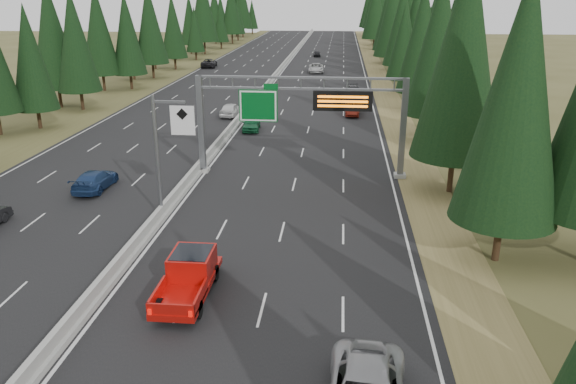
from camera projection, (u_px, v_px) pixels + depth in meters
The scene contains 17 objects.
road at pixel (269, 86), 88.11m from camera, with size 32.00×260.00×0.08m, color black.
shoulder_right at pixel (383, 87), 86.54m from camera, with size 3.60×260.00×0.06m, color olive.
shoulder_left at pixel (158, 84), 89.68m from camera, with size 3.60×260.00×0.06m, color #4B4923.
median_barrier at pixel (269, 83), 87.98m from camera, with size 0.70×260.00×0.85m.
sign_gantry at pixel (309, 111), 43.27m from camera, with size 16.75×0.98×7.80m.
hov_sign_pole at pixel (166, 149), 34.89m from camera, with size 2.80×0.50×8.00m.
tree_row_right at pixel (416, 26), 81.66m from camera, with size 12.11×243.14×18.79m.
tree_row_left at pixel (78, 32), 70.77m from camera, with size 11.62×240.68×18.96m.
red_pickup at pixel (190, 272), 27.19m from camera, with size 2.11×5.91×1.93m.
car_ahead_green at pixel (251, 123), 59.31m from camera, with size 1.75×4.34×1.48m, color #13542E.
car_ahead_dkred at pixel (353, 109), 66.57m from camera, with size 1.57×4.50×1.48m, color maroon.
car_ahead_dkgrey at pixel (353, 92), 78.02m from camera, with size 2.11×5.18×1.50m, color black.
car_ahead_white at pixel (316, 68), 101.76m from camera, with size 2.64×5.73×1.59m, color beige.
car_ahead_far at pixel (317, 54), 126.75m from camera, with size 1.52×3.79×1.29m, color black.
car_onc_blue at pixel (95, 180), 41.57m from camera, with size 2.03×4.98×1.45m, color navy.
car_onc_white at pixel (231, 109), 66.02m from camera, with size 1.87×4.64×1.58m, color silver.
car_onc_far at pixel (209, 63), 108.87m from camera, with size 2.68×5.81×1.61m, color black.
Camera 1 is at (11.33, -7.92, 13.97)m, focal length 35.00 mm.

